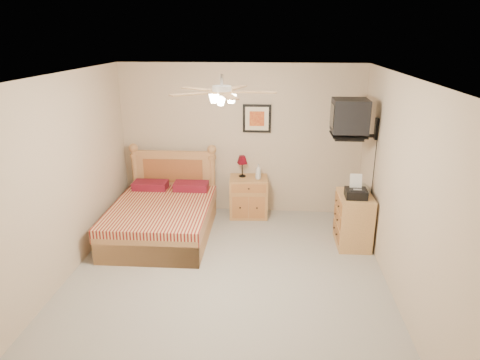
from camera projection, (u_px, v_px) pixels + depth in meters
name	position (u px, v px, depth m)	size (l,w,h in m)	color
floor	(226.00, 278.00, 5.40)	(4.50, 4.50, 0.00)	gray
ceiling	(224.00, 76.00, 4.59)	(4.00, 4.50, 0.04)	white
wall_back	(241.00, 140.00, 7.12)	(4.00, 0.04, 2.50)	#C0AA8D
wall_front	(187.00, 298.00, 2.88)	(4.00, 0.04, 2.50)	#C0AA8D
wall_left	(60.00, 181.00, 5.15)	(0.04, 4.50, 2.50)	#C0AA8D
wall_right	(400.00, 190.00, 4.84)	(0.04, 4.50, 2.50)	#C0AA8D
bed	(160.00, 199.00, 6.35)	(1.42, 1.87, 1.21)	#AD7B43
nightstand	(249.00, 197.00, 7.17)	(0.62, 0.47, 0.67)	#AA7934
table_lamp	(242.00, 166.00, 7.06)	(0.19, 0.19, 0.36)	#4F020D
lotion_bottle	(258.00, 172.00, 6.96)	(0.10, 0.10, 0.25)	silver
framed_picture	(257.00, 119.00, 6.96)	(0.46, 0.04, 0.46)	black
dresser	(353.00, 220.00, 6.16)	(0.45, 0.65, 0.77)	#A07A3C
fax_machine	(357.00, 187.00, 5.89)	(0.29, 0.31, 0.31)	black
magazine_lower	(354.00, 189.00, 6.21)	(0.22, 0.30, 0.03)	beige
magazine_upper	(353.00, 187.00, 6.23)	(0.21, 0.29, 0.02)	gray
wall_tv	(361.00, 119.00, 5.94)	(0.56, 0.46, 0.58)	black
ceiling_fan	(222.00, 92.00, 4.45)	(1.14, 1.14, 0.28)	white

